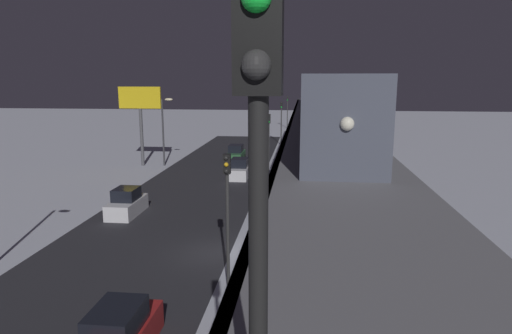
{
  "coord_description": "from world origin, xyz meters",
  "views": [
    {
      "loc": [
        -4.9,
        23.4,
        9.67
      ],
      "look_at": [
        -0.94,
        -13.08,
        2.43
      ],
      "focal_mm": 31.15,
      "sensor_mm": 36.0,
      "label": 1
    }
  ],
  "objects_px": {
    "subway_train": "(319,96)",
    "rail_signal": "(258,145)",
    "sedan_white_2": "(240,170)",
    "traffic_light_far": "(281,117)",
    "traffic_light_distant": "(287,107)",
    "commercial_billboard": "(140,105)",
    "traffic_light_mid": "(269,137)",
    "sedan_green": "(236,155)",
    "sedan_white_4": "(127,204)",
    "traffic_light_near": "(227,202)"
  },
  "relations": [
    {
      "from": "subway_train",
      "to": "rail_signal",
      "type": "bearing_deg",
      "value": 87.49
    },
    {
      "from": "subway_train",
      "to": "traffic_light_distant",
      "type": "relative_size",
      "value": 8.67
    },
    {
      "from": "sedan_green",
      "to": "traffic_light_mid",
      "type": "distance_m",
      "value": 10.99
    },
    {
      "from": "sedan_green",
      "to": "traffic_light_mid",
      "type": "height_order",
      "value": "traffic_light_mid"
    },
    {
      "from": "rail_signal",
      "to": "sedan_white_4",
      "type": "xyz_separation_m",
      "value": [
        12.36,
        -26.56,
        -8.38
      ]
    },
    {
      "from": "sedan_white_4",
      "to": "traffic_light_mid",
      "type": "distance_m",
      "value": 16.3
    },
    {
      "from": "sedan_white_4",
      "to": "traffic_light_distant",
      "type": "bearing_deg",
      "value": -98.79
    },
    {
      "from": "sedan_white_2",
      "to": "commercial_billboard",
      "type": "bearing_deg",
      "value": 156.58
    },
    {
      "from": "sedan_white_4",
      "to": "traffic_light_far",
      "type": "bearing_deg",
      "value": -104.28
    },
    {
      "from": "traffic_light_near",
      "to": "rail_signal",
      "type": "bearing_deg",
      "value": 100.89
    },
    {
      "from": "sedan_white_2",
      "to": "sedan_white_4",
      "type": "relative_size",
      "value": 1.0
    },
    {
      "from": "traffic_light_mid",
      "to": "traffic_light_distant",
      "type": "distance_m",
      "value": 47.17
    },
    {
      "from": "sedan_white_4",
      "to": "traffic_light_near",
      "type": "xyz_separation_m",
      "value": [
        -9.3,
        10.63,
        3.4
      ]
    },
    {
      "from": "sedan_white_2",
      "to": "traffic_light_near",
      "type": "bearing_deg",
      "value": -83.04
    },
    {
      "from": "traffic_light_far",
      "to": "sedan_green",
      "type": "bearing_deg",
      "value": 71.75
    },
    {
      "from": "sedan_green",
      "to": "commercial_billboard",
      "type": "bearing_deg",
      "value": -158.51
    },
    {
      "from": "traffic_light_near",
      "to": "traffic_light_mid",
      "type": "distance_m",
      "value": 23.58
    },
    {
      "from": "traffic_light_near",
      "to": "sedan_white_2",
      "type": "bearing_deg",
      "value": -83.04
    },
    {
      "from": "rail_signal",
      "to": "traffic_light_far",
      "type": "distance_m",
      "value": 63.37
    },
    {
      "from": "sedan_green",
      "to": "sedan_white_2",
      "type": "relative_size",
      "value": 1.1
    },
    {
      "from": "subway_train",
      "to": "sedan_green",
      "type": "bearing_deg",
      "value": -48.18
    },
    {
      "from": "sedan_green",
      "to": "sedan_white_4",
      "type": "distance_m",
      "value": 22.76
    },
    {
      "from": "sedan_green",
      "to": "traffic_light_distant",
      "type": "distance_m",
      "value": 38.28
    },
    {
      "from": "subway_train",
      "to": "rail_signal",
      "type": "distance_m",
      "value": 38.34
    },
    {
      "from": "rail_signal",
      "to": "sedan_white_4",
      "type": "height_order",
      "value": "rail_signal"
    },
    {
      "from": "sedan_green",
      "to": "sedan_white_2",
      "type": "xyz_separation_m",
      "value": [
        -1.8,
        9.17,
        0.01
      ]
    },
    {
      "from": "subway_train",
      "to": "traffic_light_distant",
      "type": "xyz_separation_m",
      "value": [
        4.74,
        -48.39,
        -4.03
      ]
    },
    {
      "from": "rail_signal",
      "to": "sedan_white_2",
      "type": "height_order",
      "value": "rail_signal"
    },
    {
      "from": "sedan_green",
      "to": "sedan_white_2",
      "type": "bearing_deg",
      "value": -78.9
    },
    {
      "from": "traffic_light_far",
      "to": "traffic_light_distant",
      "type": "height_order",
      "value": "same"
    },
    {
      "from": "rail_signal",
      "to": "sedan_white_2",
      "type": "relative_size",
      "value": 0.99
    },
    {
      "from": "sedan_white_4",
      "to": "commercial_billboard",
      "type": "bearing_deg",
      "value": -73.12
    },
    {
      "from": "sedan_green",
      "to": "traffic_light_near",
      "type": "height_order",
      "value": "traffic_light_near"
    },
    {
      "from": "traffic_light_near",
      "to": "traffic_light_mid",
      "type": "height_order",
      "value": "same"
    },
    {
      "from": "sedan_white_2",
      "to": "traffic_light_far",
      "type": "height_order",
      "value": "traffic_light_far"
    },
    {
      "from": "traffic_light_near",
      "to": "traffic_light_mid",
      "type": "relative_size",
      "value": 1.0
    },
    {
      "from": "traffic_light_mid",
      "to": "commercial_billboard",
      "type": "bearing_deg",
      "value": -19.77
    },
    {
      "from": "subway_train",
      "to": "sedan_white_4",
      "type": "distance_m",
      "value": 19.75
    },
    {
      "from": "sedan_white_4",
      "to": "traffic_light_near",
      "type": "distance_m",
      "value": 14.53
    },
    {
      "from": "subway_train",
      "to": "rail_signal",
      "type": "relative_size",
      "value": 13.87
    },
    {
      "from": "sedan_green",
      "to": "traffic_light_distant",
      "type": "height_order",
      "value": "traffic_light_distant"
    },
    {
      "from": "traffic_light_mid",
      "to": "commercial_billboard",
      "type": "distance_m",
      "value": 16.0
    },
    {
      "from": "subway_train",
      "to": "traffic_light_distant",
      "type": "distance_m",
      "value": 48.79
    },
    {
      "from": "traffic_light_far",
      "to": "subway_train",
      "type": "bearing_deg",
      "value": 100.83
    },
    {
      "from": "traffic_light_far",
      "to": "traffic_light_distant",
      "type": "bearing_deg",
      "value": -90.0
    },
    {
      "from": "rail_signal",
      "to": "traffic_light_near",
      "type": "xyz_separation_m",
      "value": [
        3.06,
        -15.93,
        -4.98
      ]
    },
    {
      "from": "subway_train",
      "to": "commercial_billboard",
      "type": "distance_m",
      "value": 20.71
    },
    {
      "from": "rail_signal",
      "to": "commercial_billboard",
      "type": "bearing_deg",
      "value": -68.23
    },
    {
      "from": "subway_train",
      "to": "sedan_white_2",
      "type": "relative_size",
      "value": 13.79
    },
    {
      "from": "rail_signal",
      "to": "sedan_white_2",
      "type": "bearing_deg",
      "value": -81.45
    }
  ]
}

